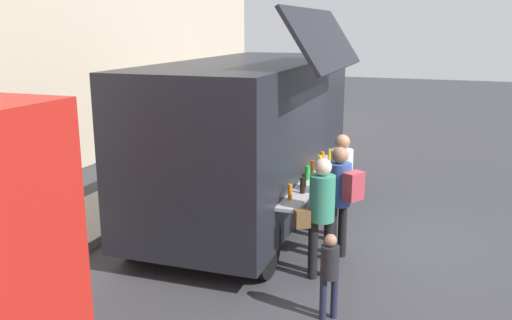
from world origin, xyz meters
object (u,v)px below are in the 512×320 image
object	(u,v)px
trash_bin	(218,144)
customer_mid_with_backpack	(341,192)
food_truck_main	(252,133)
customer_rear_waiting	(321,208)
child_near_queue	(330,269)
customer_front_ordering	(341,178)

from	to	relation	value
trash_bin	customer_mid_with_backpack	bearing A→B (deg)	-139.19
food_truck_main	trash_bin	size ratio (longest dim) A/B	6.29
food_truck_main	customer_mid_with_backpack	bearing A→B (deg)	-127.24
trash_bin	customer_mid_with_backpack	size ratio (longest dim) A/B	0.57
customer_rear_waiting	child_near_queue	xyz separation A→B (m)	(-1.06, -0.38, -0.38)
customer_mid_with_backpack	child_near_queue	bearing A→B (deg)	127.29
customer_rear_waiting	child_near_queue	distance (m)	1.19
customer_front_ordering	customer_mid_with_backpack	xyz separation A→B (m)	(-0.80, -0.16, 0.00)
food_truck_main	trash_bin	bearing A→B (deg)	31.38
food_truck_main	customer_mid_with_backpack	distance (m)	2.48
food_truck_main	trash_bin	world-z (taller)	food_truck_main
customer_mid_with_backpack	customer_rear_waiting	size ratio (longest dim) A/B	1.00
customer_rear_waiting	customer_mid_with_backpack	bearing A→B (deg)	-43.90
food_truck_main	customer_front_ordering	world-z (taller)	food_truck_main
trash_bin	customer_mid_with_backpack	world-z (taller)	customer_mid_with_backpack
food_truck_main	trash_bin	xyz separation A→B (m)	(3.56, 2.32, -1.09)
trash_bin	child_near_queue	size ratio (longest dim) A/B	0.91
customer_mid_with_backpack	customer_front_ordering	bearing A→B (deg)	-49.09
trash_bin	customer_front_ordering	bearing A→B (deg)	-135.33
customer_mid_with_backpack	customer_rear_waiting	bearing A→B (deg)	109.14
food_truck_main	child_near_queue	xyz separation A→B (m)	(-3.20, -2.23, -0.93)
customer_mid_with_backpack	child_near_queue	size ratio (longest dim) A/B	1.60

